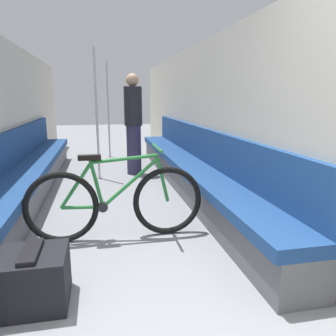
# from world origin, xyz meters

# --- Properties ---
(wall_left) EXTENTS (0.10, 9.90, 2.07)m
(wall_left) POSITION_xyz_m (-1.36, 3.35, 1.03)
(wall_left) COLOR beige
(wall_left) RESTS_ON ground
(wall_right) EXTENTS (0.10, 9.90, 2.07)m
(wall_right) POSITION_xyz_m (1.36, 3.35, 1.03)
(wall_right) COLOR beige
(wall_right) RESTS_ON ground
(bench_seat_row_left) EXTENTS (0.47, 5.68, 0.89)m
(bench_seat_row_left) POSITION_xyz_m (-1.10, 3.29, 0.29)
(bench_seat_row_left) COLOR #5B5B60
(bench_seat_row_left) RESTS_ON ground
(bench_seat_row_right) EXTENTS (0.47, 5.68, 0.89)m
(bench_seat_row_right) POSITION_xyz_m (1.10, 3.29, 0.29)
(bench_seat_row_right) COLOR #5B5B60
(bench_seat_row_right) RESTS_ON ground
(bicycle) EXTENTS (1.64, 0.46, 0.86)m
(bicycle) POSITION_xyz_m (-0.03, 1.78, 0.35)
(bicycle) COLOR black
(bicycle) RESTS_ON ground
(grab_pole_near) EXTENTS (0.08, 0.08, 2.05)m
(grab_pole_near) POSITION_xyz_m (0.05, 6.12, 1.00)
(grab_pole_near) COLOR gray
(grab_pole_near) RESTS_ON ground
(grab_pole_far) EXTENTS (0.08, 0.08, 2.05)m
(grab_pole_far) POSITION_xyz_m (-0.18, 4.17, 1.00)
(grab_pole_far) COLOR gray
(grab_pole_far) RESTS_ON ground
(passenger_standing) EXTENTS (0.30, 0.30, 1.68)m
(passenger_standing) POSITION_xyz_m (0.42, 4.40, 0.87)
(passenger_standing) COLOR #332D4C
(passenger_standing) RESTS_ON ground
(luggage_bag) EXTENTS (0.42, 0.40, 0.38)m
(luggage_bag) POSITION_xyz_m (-0.60, 0.87, 0.18)
(luggage_bag) COLOR black
(luggage_bag) RESTS_ON ground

